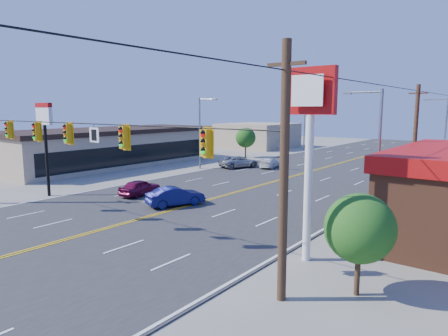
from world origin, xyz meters
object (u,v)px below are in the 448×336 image
Objects in this scene: car_magenta at (140,188)px; car_silver at (239,162)px; signal_span at (80,145)px; kfc_pylon at (310,125)px; car_white at (270,163)px; pizza_hut_sign at (45,130)px; car_blue at (176,197)px.

car_silver is (-2.54, 16.93, 0.04)m from car_magenta.
signal_span is 2.86× the size of kfc_pylon.
kfc_pylon is 28.93m from car_silver.
kfc_pylon is 28.73m from car_white.
kfc_pylon is 1.24× the size of pizza_hut_sign.
car_magenta is at bearing 37.35° from pizza_hut_sign.
pizza_hut_sign is at bearing 42.05° from car_blue.
car_magenta is at bearing 165.11° from kfc_pylon.
pizza_hut_sign is (-22.00, 0.00, -0.86)m from kfc_pylon.
car_magenta is (-16.31, 4.34, -5.42)m from kfc_pylon.
car_blue is 0.85× the size of car_silver.
car_blue reaches higher than car_white.
signal_span is at bearing -160.22° from kfc_pylon.
car_silver is at bearing 107.01° from signal_span.
car_white is 3.54m from car_silver.
car_magenta is (-5.19, 8.34, -4.26)m from signal_span.
signal_span is at bearing 115.78° from car_magenta.
kfc_pylon is 22.02m from pizza_hut_sign.
pizza_hut_sign reaches higher than car_white.
signal_span reaches higher than kfc_pylon.
signal_span is 6.04× the size of car_blue.
car_magenta is at bearing 121.92° from signal_span.
signal_span is 8.70m from car_blue.
pizza_hut_sign reaches higher than car_silver.
car_white is (0.38, 18.93, -0.07)m from car_magenta.
car_silver is at bearing 22.15° from car_white.
car_white is at bearing -97.30° from car_magenta.
signal_span is 28.02m from car_white.
car_blue is at bearing 19.19° from pizza_hut_sign.
signal_span reaches higher than car_magenta.
car_silver is (3.15, 21.27, -4.52)m from pizza_hut_sign.
car_magenta is 0.77× the size of car_silver.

